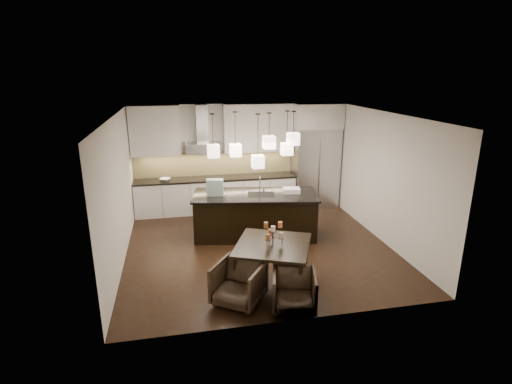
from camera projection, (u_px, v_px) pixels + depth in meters
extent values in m
cube|color=black|center=(258.00, 246.00, 8.63)|extent=(5.50, 5.50, 0.02)
cube|color=white|center=(258.00, 114.00, 7.81)|extent=(5.50, 5.50, 0.02)
cube|color=silver|center=(237.00, 156.00, 10.80)|extent=(5.50, 0.02, 2.80)
cube|color=silver|center=(298.00, 235.00, 5.63)|extent=(5.50, 0.02, 2.80)
cube|color=silver|center=(118.00, 191.00, 7.69)|extent=(0.02, 5.50, 2.80)
cube|color=silver|center=(381.00, 176.00, 8.75)|extent=(0.02, 5.50, 2.80)
cube|color=#B7B7BA|center=(315.00, 167.00, 10.95)|extent=(1.20, 0.72, 2.15)
cube|color=silver|center=(317.00, 116.00, 10.54)|extent=(1.26, 0.72, 0.65)
cube|color=silver|center=(216.00, 195.00, 10.65)|extent=(4.21, 0.62, 0.88)
cube|color=black|center=(216.00, 178.00, 10.52)|extent=(4.21, 0.66, 0.04)
cube|color=#C8BC75|center=(214.00, 163.00, 10.70)|extent=(4.21, 0.02, 0.63)
cube|color=silver|center=(155.00, 131.00, 9.99)|extent=(1.25, 0.35, 1.25)
cube|color=silver|center=(258.00, 128.00, 10.51)|extent=(1.85, 0.35, 1.25)
cube|color=#B7B7BA|center=(203.00, 148.00, 10.27)|extent=(0.90, 0.52, 0.24)
cube|color=#B7B7BA|center=(202.00, 124.00, 10.20)|extent=(0.30, 0.28, 0.96)
imported|color=silver|center=(165.00, 179.00, 10.21)|extent=(0.34, 0.34, 0.06)
cube|color=black|center=(255.00, 216.00, 9.04)|extent=(2.82, 1.51, 0.94)
cube|color=black|center=(255.00, 195.00, 8.90)|extent=(2.91, 1.61, 0.04)
cube|color=#255D46|center=(215.00, 187.00, 8.77)|extent=(0.39, 0.25, 0.36)
cube|color=silver|center=(292.00, 190.00, 8.98)|extent=(0.40, 0.32, 0.11)
cylinder|color=beige|center=(281.00, 235.00, 6.84)|extent=(0.10, 0.10, 0.10)
cylinder|color=#E06138|center=(270.00, 232.00, 6.99)|extent=(0.10, 0.10, 0.10)
cylinder|color=brown|center=(268.00, 237.00, 6.77)|extent=(0.10, 0.10, 0.10)
cylinder|color=#E06138|center=(280.00, 225.00, 6.88)|extent=(0.10, 0.10, 0.10)
cylinder|color=brown|center=(266.00, 225.00, 6.86)|extent=(0.10, 0.10, 0.10)
cylinder|color=beige|center=(273.00, 229.00, 6.69)|extent=(0.10, 0.10, 0.10)
imported|color=black|center=(239.00, 283.00, 6.42)|extent=(1.04, 1.04, 0.69)
imported|color=black|center=(294.00, 291.00, 6.26)|extent=(0.83, 0.84, 0.63)
cube|color=#FFE5CF|center=(213.00, 151.00, 8.23)|extent=(0.24, 0.24, 0.26)
cube|color=#FFE5CF|center=(235.00, 150.00, 8.60)|extent=(0.24, 0.24, 0.26)
cube|color=#FFE5CF|center=(269.00, 142.00, 8.34)|extent=(0.24, 0.24, 0.26)
cube|color=#FFE5CF|center=(287.00, 149.00, 8.82)|extent=(0.24, 0.24, 0.26)
cube|color=#FFE5CF|center=(293.00, 139.00, 8.68)|extent=(0.24, 0.24, 0.26)
cube|color=#FFE5CF|center=(258.00, 162.00, 8.26)|extent=(0.24, 0.24, 0.26)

